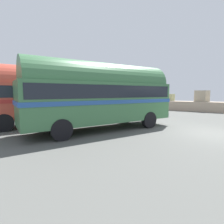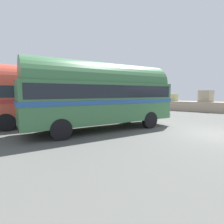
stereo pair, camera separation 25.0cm
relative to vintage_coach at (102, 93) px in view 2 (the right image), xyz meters
The scene contains 3 objects.
ground 6.18m from the vintage_coach, 23.71° to the left, with size 32.00×26.00×0.02m.
vintage_coach is the anchor object (origin of this frame).
second_coach 3.96m from the vintage_coach, behind, with size 5.65×8.82×3.70m.
Camera 2 is at (0.84, -10.12, 2.10)m, focal length 28.55 mm.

